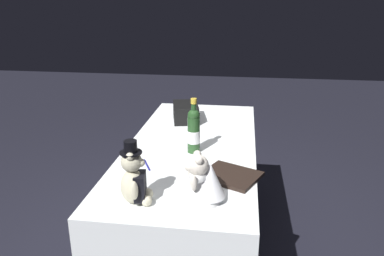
{
  "coord_description": "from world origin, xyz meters",
  "views": [
    {
      "loc": [
        -2.06,
        -0.29,
        1.62
      ],
      "look_at": [
        0.0,
        0.0,
        0.9
      ],
      "focal_mm": 35.29,
      "sensor_mm": 36.0,
      "label": 1
    }
  ],
  "objects_px": {
    "guestbook": "(231,176)",
    "teddy_bear_groom": "(134,179)",
    "gift_case_black": "(186,112)",
    "signing_pen": "(147,164)",
    "champagne_bottle": "(194,130)",
    "teddy_bear_bride": "(202,182)"
  },
  "relations": [
    {
      "from": "teddy_bear_bride",
      "to": "signing_pen",
      "type": "xyz_separation_m",
      "value": [
        0.32,
        0.32,
        -0.09
      ]
    },
    {
      "from": "guestbook",
      "to": "teddy_bear_groom",
      "type": "bearing_deg",
      "value": 151.76
    },
    {
      "from": "teddy_bear_groom",
      "to": "guestbook",
      "type": "relative_size",
      "value": 1.08
    },
    {
      "from": "champagne_bottle",
      "to": "gift_case_black",
      "type": "bearing_deg",
      "value": 13.41
    },
    {
      "from": "signing_pen",
      "to": "guestbook",
      "type": "relative_size",
      "value": 0.5
    },
    {
      "from": "teddy_bear_bride",
      "to": "gift_case_black",
      "type": "height_order",
      "value": "teddy_bear_bride"
    },
    {
      "from": "teddy_bear_groom",
      "to": "teddy_bear_bride",
      "type": "relative_size",
      "value": 1.21
    },
    {
      "from": "teddy_bear_groom",
      "to": "signing_pen",
      "type": "relative_size",
      "value": 2.17
    },
    {
      "from": "gift_case_black",
      "to": "signing_pen",
      "type": "bearing_deg",
      "value": 173.78
    },
    {
      "from": "teddy_bear_groom",
      "to": "gift_case_black",
      "type": "relative_size",
      "value": 0.97
    },
    {
      "from": "guestbook",
      "to": "signing_pen",
      "type": "bearing_deg",
      "value": 104.7
    },
    {
      "from": "signing_pen",
      "to": "teddy_bear_bride",
      "type": "bearing_deg",
      "value": -134.54
    },
    {
      "from": "teddy_bear_groom",
      "to": "champagne_bottle",
      "type": "relative_size",
      "value": 0.9
    },
    {
      "from": "teddy_bear_groom",
      "to": "champagne_bottle",
      "type": "distance_m",
      "value": 0.61
    },
    {
      "from": "champagne_bottle",
      "to": "signing_pen",
      "type": "xyz_separation_m",
      "value": [
        -0.21,
        0.22,
        -0.13
      ]
    },
    {
      "from": "gift_case_black",
      "to": "guestbook",
      "type": "distance_m",
      "value": 0.92
    },
    {
      "from": "teddy_bear_groom",
      "to": "gift_case_black",
      "type": "bearing_deg",
      "value": -1.8
    },
    {
      "from": "teddy_bear_bride",
      "to": "champagne_bottle",
      "type": "xyz_separation_m",
      "value": [
        0.53,
        0.11,
        0.04
      ]
    },
    {
      "from": "guestbook",
      "to": "champagne_bottle",
      "type": "bearing_deg",
      "value": 62.03
    },
    {
      "from": "signing_pen",
      "to": "gift_case_black",
      "type": "bearing_deg",
      "value": -6.22
    },
    {
      "from": "signing_pen",
      "to": "guestbook",
      "type": "height_order",
      "value": "guestbook"
    },
    {
      "from": "teddy_bear_groom",
      "to": "signing_pen",
      "type": "distance_m",
      "value": 0.39
    }
  ]
}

